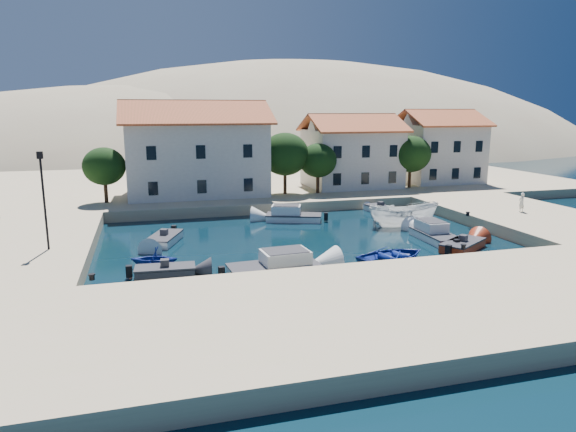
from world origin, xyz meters
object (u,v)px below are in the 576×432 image
object	(u,v)px
building_mid	(352,150)
boat_east	(403,227)
building_right	(438,145)
lamppost	(43,191)
building_left	(196,147)
rowboat_south	(392,262)
pedestrian	(522,202)
cabin_cruiser_east	(435,234)
cabin_cruiser_south	(274,267)

from	to	relation	value
building_mid	boat_east	world-z (taller)	building_mid
building_right	boat_east	size ratio (longest dim) A/B	1.59
building_mid	lamppost	distance (m)	36.21
boat_east	building_left	bearing A→B (deg)	56.00
rowboat_south	building_right	bearing A→B (deg)	-49.94
building_right	pedestrian	world-z (taller)	building_right
cabin_cruiser_east	lamppost	bearing A→B (deg)	89.38
building_left	boat_east	xyz separation A→B (m)	(15.54, -16.43, -5.94)
building_mid	cabin_cruiser_east	world-z (taller)	building_mid
lamppost	cabin_cruiser_east	distance (m)	27.53
building_left	cabin_cruiser_east	world-z (taller)	building_left
building_left	building_mid	bearing A→B (deg)	3.18
cabin_cruiser_east	pedestrian	world-z (taller)	pedestrian
cabin_cruiser_south	rowboat_south	distance (m)	8.16
lamppost	rowboat_south	bearing A→B (deg)	-14.17
rowboat_south	pedestrian	xyz separation A→B (m)	(16.26, 7.68, 1.84)
cabin_cruiser_south	boat_east	xyz separation A→B (m)	(13.70, 9.43, -0.48)
building_left	cabin_cruiser_south	bearing A→B (deg)	-85.94
building_left	rowboat_south	bearing A→B (deg)	-68.59
building_right	lamppost	size ratio (longest dim) A/B	1.52
lamppost	cabin_cruiser_south	xyz separation A→B (m)	(13.33, -5.85, -4.28)
lamppost	rowboat_south	size ratio (longest dim) A/B	1.25
rowboat_south	building_mid	bearing A→B (deg)	-30.70
cabin_cruiser_east	pedestrian	bearing A→B (deg)	-69.64
building_mid	building_right	world-z (taller)	building_right
building_right	cabin_cruiser_south	world-z (taller)	building_right
building_right	lamppost	world-z (taller)	building_right
building_right	pedestrian	size ratio (longest dim) A/B	5.60
building_mid	lamppost	bearing A→B (deg)	-144.55
building_mid	boat_east	size ratio (longest dim) A/B	1.77
building_left	building_mid	distance (m)	18.04
building_left	building_right	bearing A→B (deg)	3.81
building_right	cabin_cruiser_south	distance (m)	39.92
boat_east	building_mid	bearing A→B (deg)	4.55
boat_east	pedestrian	world-z (taller)	pedestrian
cabin_cruiser_east	boat_east	distance (m)	4.85
building_right	cabin_cruiser_south	xyz separation A→B (m)	(-28.17, -27.85, -5.00)
cabin_cruiser_east	building_right	bearing A→B (deg)	-29.65
building_right	cabin_cruiser_east	world-z (taller)	building_right
boat_east	rowboat_south	bearing A→B (deg)	160.84
building_right	boat_east	world-z (taller)	building_right
rowboat_south	pedestrian	distance (m)	18.07
rowboat_south	boat_east	bearing A→B (deg)	-45.54
pedestrian	boat_east	bearing A→B (deg)	-18.07
building_right	cabin_cruiser_east	size ratio (longest dim) A/B	1.89
cabin_cruiser_east	pedestrian	xyz separation A→B (m)	(10.57, 3.50, 1.37)
rowboat_south	cabin_cruiser_east	xyz separation A→B (m)	(5.69, 4.17, 0.48)
cabin_cruiser_south	boat_east	size ratio (longest dim) A/B	0.94
cabin_cruiser_south	building_right	bearing A→B (deg)	40.68
building_left	cabin_cruiser_south	size ratio (longest dim) A/B	2.63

